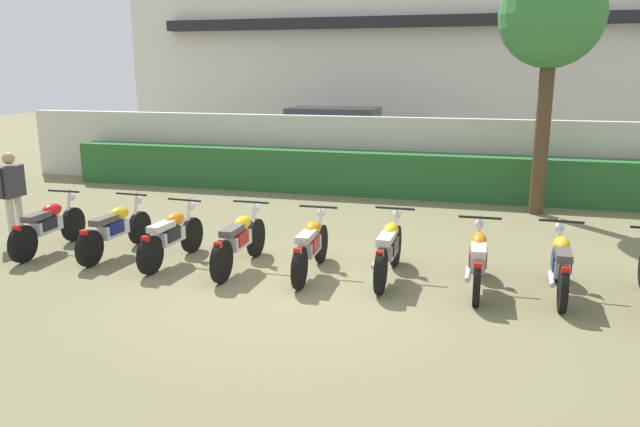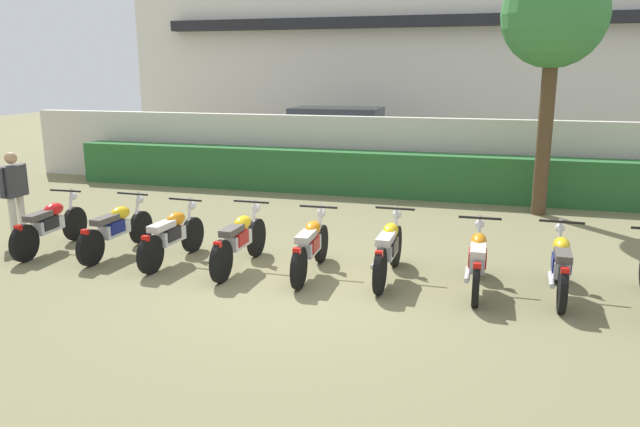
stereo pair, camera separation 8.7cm
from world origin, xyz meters
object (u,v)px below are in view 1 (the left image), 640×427
object	(u,v)px
motorcycle_in_row_4	(311,246)
motorcycle_in_row_0	(48,225)
parked_car	(338,139)
inspector_person	(12,189)
motorcycle_in_row_2	(171,236)
motorcycle_in_row_7	(560,264)
motorcycle_in_row_3	(239,240)
motorcycle_in_row_1	(115,229)
tree_near_inspector	(552,19)
motorcycle_in_row_6	(478,259)
motorcycle_in_row_5	(389,249)

from	to	relation	value
motorcycle_in_row_4	motorcycle_in_row_0	bearing A→B (deg)	88.34
parked_car	inspector_person	size ratio (longest dim) A/B	2.84
motorcycle_in_row_2	motorcycle_in_row_7	bearing A→B (deg)	-85.80
motorcycle_in_row_0	motorcycle_in_row_3	distance (m)	3.48
motorcycle_in_row_2	inspector_person	world-z (taller)	inspector_person
motorcycle_in_row_1	motorcycle_in_row_4	xyz separation A→B (m)	(3.41, -0.11, 0.00)
tree_near_inspector	inspector_person	size ratio (longest dim) A/B	3.22
motorcycle_in_row_7	motorcycle_in_row_1	bearing A→B (deg)	91.43
motorcycle_in_row_7	motorcycle_in_row_0	bearing A→B (deg)	92.32
parked_car	tree_near_inspector	distance (m)	7.95
tree_near_inspector	motorcycle_in_row_0	world-z (taller)	tree_near_inspector
motorcycle_in_row_6	motorcycle_in_row_0	bearing A→B (deg)	89.26
motorcycle_in_row_3	motorcycle_in_row_6	world-z (taller)	motorcycle_in_row_3
tree_near_inspector	motorcycle_in_row_0	distance (m)	10.28
inspector_person	tree_near_inspector	bearing A→B (deg)	26.81
motorcycle_in_row_2	motorcycle_in_row_7	size ratio (longest dim) A/B	1.00
motorcycle_in_row_1	motorcycle_in_row_6	distance (m)	5.83
motorcycle_in_row_2	inspector_person	distance (m)	3.47
parked_car	motorcycle_in_row_5	world-z (taller)	parked_car
motorcycle_in_row_3	motorcycle_in_row_4	xyz separation A→B (m)	(1.14, 0.02, -0.01)
tree_near_inspector	motorcycle_in_row_7	size ratio (longest dim) A/B	2.83
motorcycle_in_row_2	motorcycle_in_row_4	world-z (taller)	motorcycle_in_row_4
parked_car	motorcycle_in_row_4	size ratio (longest dim) A/B	2.39
motorcycle_in_row_1	inspector_person	size ratio (longest dim) A/B	1.21
motorcycle_in_row_3	motorcycle_in_row_6	bearing A→B (deg)	-89.39
tree_near_inspector	motorcycle_in_row_5	size ratio (longest dim) A/B	2.65
motorcycle_in_row_0	motorcycle_in_row_3	world-z (taller)	motorcycle_in_row_3
motorcycle_in_row_6	motorcycle_in_row_4	bearing A→B (deg)	89.08
tree_near_inspector	motorcycle_in_row_5	xyz separation A→B (m)	(-2.39, -5.00, -3.54)
motorcycle_in_row_5	motorcycle_in_row_7	world-z (taller)	motorcycle_in_row_5
motorcycle_in_row_3	motorcycle_in_row_4	distance (m)	1.14
motorcycle_in_row_7	motorcycle_in_row_2	bearing A→B (deg)	92.77
tree_near_inspector	motorcycle_in_row_6	distance (m)	6.35
parked_car	motorcycle_in_row_1	world-z (taller)	parked_car
motorcycle_in_row_0	inspector_person	bearing A→B (deg)	64.54
motorcycle_in_row_1	motorcycle_in_row_6	xyz separation A→B (m)	(5.83, -0.12, -0.00)
tree_near_inspector	parked_car	bearing A→B (deg)	139.16
motorcycle_in_row_2	motorcycle_in_row_3	world-z (taller)	motorcycle_in_row_3
parked_car	tree_near_inspector	size ratio (longest dim) A/B	0.88
inspector_person	motorcycle_in_row_5	bearing A→B (deg)	-2.78
motorcycle_in_row_0	motorcycle_in_row_7	distance (m)	8.13
inspector_person	motorcycle_in_row_6	bearing A→B (deg)	-3.25
motorcycle_in_row_3	inspector_person	xyz separation A→B (m)	(-4.56, 0.48, 0.48)
motorcycle_in_row_5	motorcycle_in_row_7	xyz separation A→B (m)	(2.35, -0.06, -0.01)
motorcycle_in_row_7	inspector_person	bearing A→B (deg)	89.40
motorcycle_in_row_5	motorcycle_in_row_6	world-z (taller)	motorcycle_in_row_5
parked_car	motorcycle_in_row_1	bearing A→B (deg)	-98.73
motorcycle_in_row_2	motorcycle_in_row_5	bearing A→B (deg)	-84.12
motorcycle_in_row_6	motorcycle_in_row_3	bearing A→B (deg)	89.50
motorcycle_in_row_5	motorcycle_in_row_7	size ratio (longest dim) A/B	1.07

